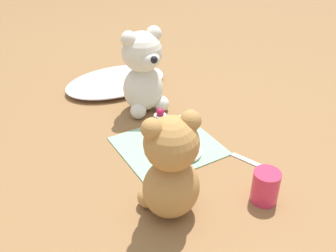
# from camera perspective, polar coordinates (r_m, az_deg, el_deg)

# --- Properties ---
(ground_plane) EXTENTS (4.00, 4.00, 0.00)m
(ground_plane) POSITION_cam_1_polar(r_m,az_deg,el_deg) (0.90, 0.00, -3.01)
(ground_plane) COLOR olive
(knitted_placemat) EXTENTS (0.21, 0.20, 0.01)m
(knitted_placemat) POSITION_cam_1_polar(r_m,az_deg,el_deg) (0.89, 0.00, -2.86)
(knitted_placemat) COLOR #8EBC99
(knitted_placemat) RESTS_ON ground_plane
(tulle_cloth) EXTENTS (0.30, 0.19, 0.03)m
(tulle_cloth) POSITION_cam_1_polar(r_m,az_deg,el_deg) (1.16, -7.57, 6.45)
(tulle_cloth) COLOR silver
(tulle_cloth) RESTS_ON ground_plane
(teddy_bear_cream) EXTENTS (0.11, 0.12, 0.22)m
(teddy_bear_cream) POSITION_cam_1_polar(r_m,az_deg,el_deg) (0.99, -3.62, 7.82)
(teddy_bear_cream) COLOR silver
(teddy_bear_cream) RESTS_ON ground_plane
(teddy_bear_tan) EXTENTS (0.12, 0.11, 0.21)m
(teddy_bear_tan) POSITION_cam_1_polar(r_m,az_deg,el_deg) (0.67, 0.39, -6.17)
(teddy_bear_tan) COLOR #B78447
(teddy_bear_tan) RESTS_ON ground_plane
(cupcake_near_cream_bear) EXTENTS (0.06, 0.06, 0.07)m
(cupcake_near_cream_bear) POSITION_cam_1_polar(r_m,az_deg,el_deg) (0.91, -1.12, 0.09)
(cupcake_near_cream_bear) COLOR #993333
(cupcake_near_cream_bear) RESTS_ON knitted_placemat
(saucer_plate) EXTENTS (0.08, 0.08, 0.01)m
(saucer_plate) POSITION_cam_1_polar(r_m,az_deg,el_deg) (0.87, 2.40, -3.78)
(saucer_plate) COLOR white
(saucer_plate) RESTS_ON knitted_placemat
(cupcake_near_tan_bear) EXTENTS (0.06, 0.06, 0.08)m
(cupcake_near_tan_bear) POSITION_cam_1_polar(r_m,az_deg,el_deg) (0.85, 2.45, -2.08)
(cupcake_near_tan_bear) COLOR #993333
(cupcake_near_tan_bear) RESTS_ON saucer_plate
(juice_glass) EXTENTS (0.05, 0.05, 0.07)m
(juice_glass) POSITION_cam_1_polar(r_m,az_deg,el_deg) (0.76, 13.96, -8.53)
(juice_glass) COLOR #DB3356
(juice_glass) RESTS_ON ground_plane
(teaspoon) EXTENTS (0.05, 0.11, 0.01)m
(teaspoon) POSITION_cam_1_polar(r_m,az_deg,el_deg) (0.86, 12.51, -5.31)
(teaspoon) COLOR silver
(teaspoon) RESTS_ON ground_plane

